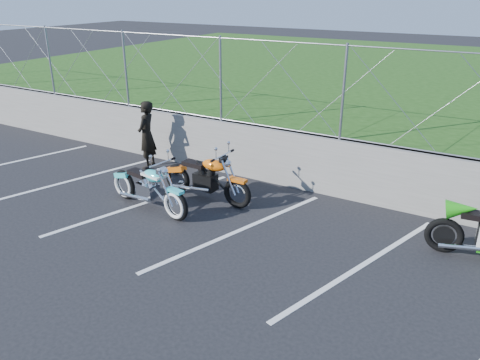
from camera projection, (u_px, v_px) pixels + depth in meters
The scene contains 8 objects.
ground at pixel (212, 254), 8.18m from camera, with size 90.00×90.00×0.00m, color black.
retaining_wall at pixel (295, 160), 10.72m from camera, with size 30.00×0.22×1.30m, color slate.
grass_field at pixel (398, 86), 18.70m from camera, with size 30.00×20.00×1.30m, color #1E4512.
chain_link_fence at pixel (299, 88), 10.09m from camera, with size 28.00×0.03×2.00m.
parking_lines at pixel (298, 246), 8.42m from camera, with size 18.29×4.31×0.01m.
cruiser_turquoise at pixel (149, 189), 9.66m from camera, with size 2.27×0.72×1.13m.
naked_orange at pixel (207, 180), 10.08m from camera, with size 2.25×0.76×1.12m.
person_standing at pixel (147, 135), 11.79m from camera, with size 0.63×0.42×1.73m, color black.
Camera 1 is at (4.00, -5.84, 4.32)m, focal length 35.00 mm.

